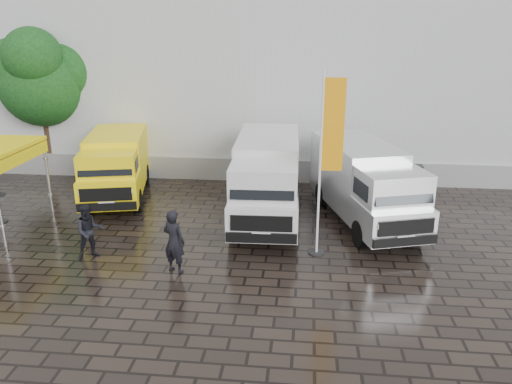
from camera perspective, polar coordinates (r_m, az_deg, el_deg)
ground at (r=14.79m, az=2.90°, el=-8.15°), size 120.00×120.00×0.00m
exhibition_hall at (r=29.22m, az=9.03°, el=17.20°), size 44.00×16.00×12.00m
hall_plinth at (r=22.06m, az=9.27°, el=2.22°), size 44.00×0.15×1.00m
van_yellow at (r=20.52m, az=-15.68°, el=2.69°), size 3.26×5.76×2.51m
van_white at (r=17.63m, az=1.24°, el=1.33°), size 2.38×6.56×2.81m
van_silver at (r=17.71m, az=12.35°, el=0.73°), size 3.77×6.50×2.67m
flagpole at (r=14.45m, az=8.13°, el=4.23°), size 0.88×0.50×5.50m
tree at (r=24.69m, az=-23.34°, el=11.92°), size 3.80×3.92×6.82m
wheelie_bin at (r=22.03m, az=17.58°, el=1.62°), size 0.68×0.68×1.05m
person_front at (r=14.11m, az=-9.35°, el=-5.58°), size 0.80×0.66×1.87m
person_tent at (r=15.59m, az=-18.51°, el=-4.28°), size 1.04×0.99×1.69m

